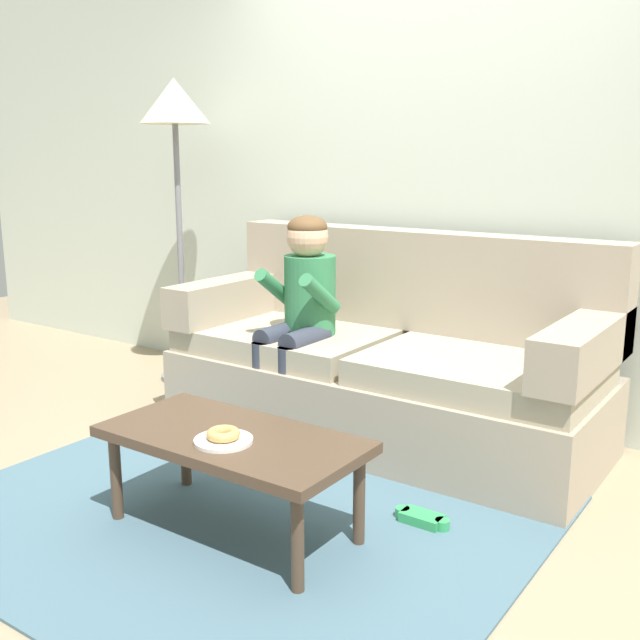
# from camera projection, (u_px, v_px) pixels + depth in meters

# --- Properties ---
(ground) EXTENTS (10.00, 10.00, 0.00)m
(ground) POSITION_uv_depth(u_px,v_px,m) (275.00, 491.00, 3.14)
(ground) COLOR #9E896B
(wall_back) EXTENTS (8.00, 0.10, 2.80)m
(wall_back) POSITION_uv_depth(u_px,v_px,m) (434.00, 153.00, 3.96)
(wall_back) COLOR beige
(wall_back) RESTS_ON ground
(area_rug) EXTENTS (2.25, 1.88, 0.01)m
(area_rug) POSITION_uv_depth(u_px,v_px,m) (236.00, 512.00, 2.94)
(area_rug) COLOR #476675
(area_rug) RESTS_ON ground
(couch) EXTENTS (2.14, 0.90, 1.01)m
(couch) POSITION_uv_depth(u_px,v_px,m) (387.00, 366.00, 3.72)
(couch) COLOR tan
(couch) RESTS_ON ground
(coffee_table) EXTENTS (0.99, 0.49, 0.39)m
(coffee_table) POSITION_uv_depth(u_px,v_px,m) (232.00, 445.00, 2.71)
(coffee_table) COLOR #4C3828
(coffee_table) RESTS_ON ground
(person_child) EXTENTS (0.34, 0.58, 1.10)m
(person_child) POSITION_uv_depth(u_px,v_px,m) (301.00, 303.00, 3.69)
(person_child) COLOR #337A4C
(person_child) RESTS_ON ground
(plate) EXTENTS (0.21, 0.21, 0.01)m
(plate) POSITION_uv_depth(u_px,v_px,m) (223.00, 441.00, 2.62)
(plate) COLOR white
(plate) RESTS_ON coffee_table
(donut) EXTENTS (0.12, 0.12, 0.04)m
(donut) POSITION_uv_depth(u_px,v_px,m) (223.00, 434.00, 2.62)
(donut) COLOR tan
(donut) RESTS_ON plate
(toy_controller) EXTENTS (0.23, 0.09, 0.05)m
(toy_controller) POSITION_uv_depth(u_px,v_px,m) (422.00, 520.00, 2.84)
(toy_controller) COLOR #339E56
(toy_controller) RESTS_ON ground
(floor_lamp) EXTENTS (0.42, 0.42, 1.83)m
(floor_lamp) POSITION_uv_depth(u_px,v_px,m) (175.00, 123.00, 4.38)
(floor_lamp) COLOR slate
(floor_lamp) RESTS_ON ground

